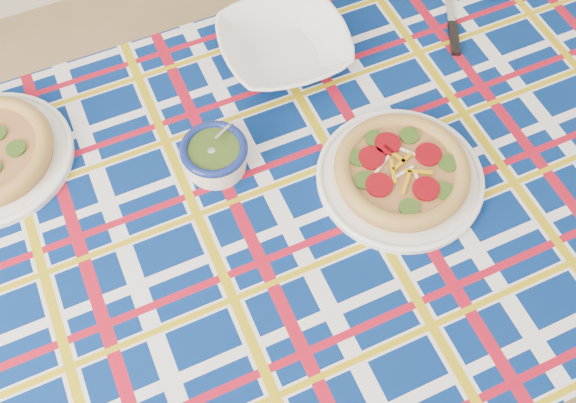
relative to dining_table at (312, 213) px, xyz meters
name	(u,v)px	position (x,y,z in m)	size (l,w,h in m)	color
dining_table	(312,213)	(0.00, 0.00, 0.00)	(1.78, 1.12, 0.83)	brown
tablecloth	(312,207)	(0.00, 0.00, 0.03)	(1.81, 1.14, 0.12)	navy
main_focaccia_plate	(402,171)	(0.18, -0.05, 0.12)	(0.36, 0.36, 0.07)	#A46C3A
pesto_bowl	(215,154)	(-0.16, 0.15, 0.13)	(0.14, 0.14, 0.08)	#23390F
serving_bowl	(284,47)	(0.10, 0.37, 0.12)	(0.30, 0.30, 0.07)	white
table_knife	(450,4)	(0.55, 0.35, 0.09)	(0.27, 0.02, 0.01)	silver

